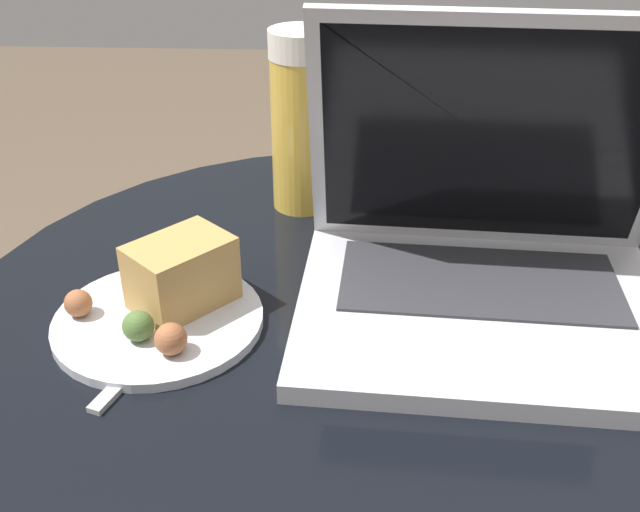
% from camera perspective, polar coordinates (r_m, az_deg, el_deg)
% --- Properties ---
extents(table, '(0.76, 0.76, 0.57)m').
position_cam_1_polar(table, '(0.78, 2.92, -12.87)').
color(table, '#9E9EA3').
rests_on(table, ground_plane).
extents(laptop, '(0.34, 0.28, 0.26)m').
position_cam_1_polar(laptop, '(0.68, 12.38, 0.17)').
color(laptop, silver).
rests_on(laptop, table).
extents(beer_glass, '(0.07, 0.07, 0.20)m').
position_cam_1_polar(beer_glass, '(0.84, -1.40, 10.21)').
color(beer_glass, gold).
rests_on(beer_glass, table).
extents(snack_plate, '(0.19, 0.19, 0.07)m').
position_cam_1_polar(snack_plate, '(0.68, -11.54, -3.17)').
color(snack_plate, silver).
rests_on(snack_plate, table).
extents(fork, '(0.08, 0.18, 0.00)m').
position_cam_1_polar(fork, '(0.67, -11.44, -5.80)').
color(fork, '#B2B2B7').
rests_on(fork, table).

